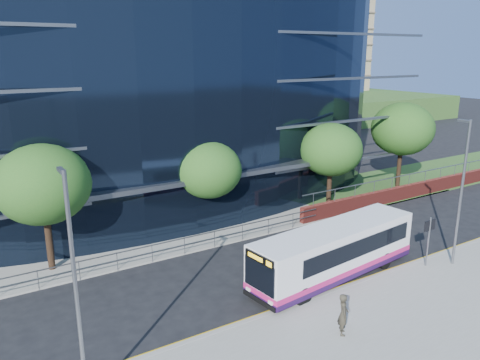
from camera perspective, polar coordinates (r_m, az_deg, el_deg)
ground at (r=25.88m, az=12.64°, el=-11.42°), size 200.00×200.00×0.00m
pavement_near at (r=23.05m, az=21.66°, el=-15.52°), size 80.00×8.00×0.15m
kerb at (r=25.23m, az=14.27°, el=-12.06°), size 80.00×0.25×0.16m
yellow_line_outer at (r=25.39m, az=13.93°, el=-12.04°), size 80.00×0.08×0.01m
yellow_line_inner at (r=25.48m, az=13.68°, el=-11.92°), size 80.00×0.08×0.01m
far_forecourt at (r=31.34m, az=-9.91°, el=-6.33°), size 50.00×8.00×0.10m
grass_verge at (r=50.20m, az=23.61°, el=0.83°), size 36.00×8.00×0.12m
glass_office at (r=39.28m, az=-13.25°, el=9.81°), size 44.00×23.10×16.00m
retaining_wall at (r=44.85m, az=24.59°, el=-0.15°), size 34.00×0.40×2.11m
guard_railings at (r=26.93m, az=-10.68°, el=-8.29°), size 24.00×0.05×1.10m
apartment_block at (r=88.05m, az=1.64°, el=15.03°), size 60.00×42.00×30.00m
street_sign at (r=27.32m, az=22.07°, el=-5.84°), size 0.85×0.09×2.80m
tree_far_a at (r=26.28m, az=-22.93°, el=-0.51°), size 4.95×4.95×6.98m
tree_far_b at (r=29.97m, az=-3.86°, el=1.22°), size 4.29×4.29×6.05m
tree_far_c at (r=35.22m, az=11.04°, el=3.64°), size 4.62×4.62×6.51m
tree_far_d at (r=42.31m, az=19.20°, el=5.89°), size 5.28×5.28×7.44m
tree_dist_e at (r=69.68m, az=3.97°, el=9.52°), size 4.62×4.62×6.51m
tree_dist_f at (r=81.52m, az=12.42°, el=9.81°), size 4.29×4.29×6.05m
streetlight_west at (r=15.89m, az=-19.45°, el=-11.90°), size 0.15×0.77×8.00m
streetlight_east at (r=27.53m, az=25.37°, el=-1.02°), size 0.15×0.77×8.00m
city_bus at (r=25.16m, az=11.59°, el=-8.44°), size 10.51×3.47×2.79m
pedestrian_b at (r=20.48m, az=12.48°, el=-15.67°), size 0.74×0.79×1.81m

